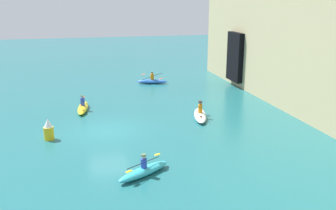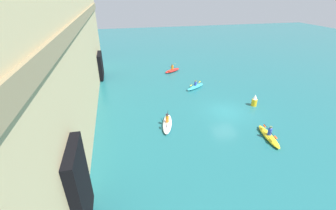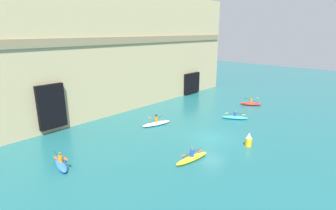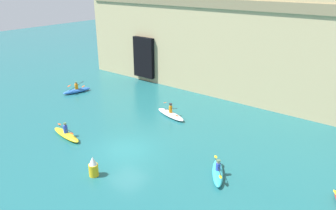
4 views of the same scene
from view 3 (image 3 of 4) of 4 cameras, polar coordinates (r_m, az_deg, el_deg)
ground_plane at (r=26.62m, az=9.53°, el=-7.07°), size 120.00×120.00×0.00m
cliff_bluff at (r=37.55m, az=-10.90°, el=11.46°), size 39.62×7.86×15.14m
kayak_blue at (r=22.62m, az=-22.25°, el=-11.71°), size 1.50×3.07×1.18m
kayak_white at (r=29.58m, az=-2.54°, el=-3.99°), size 3.56×1.71×1.21m
kayak_red at (r=39.11m, az=17.57°, el=0.31°), size 2.19×2.88×1.23m
kayak_cyan at (r=32.52m, az=14.35°, el=-2.59°), size 2.13×2.93×1.09m
kayak_yellow at (r=22.00m, az=5.22°, el=-11.39°), size 3.51×1.13×1.17m
marker_buoy at (r=25.38m, az=17.16°, el=-7.27°), size 0.59×0.59×1.32m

